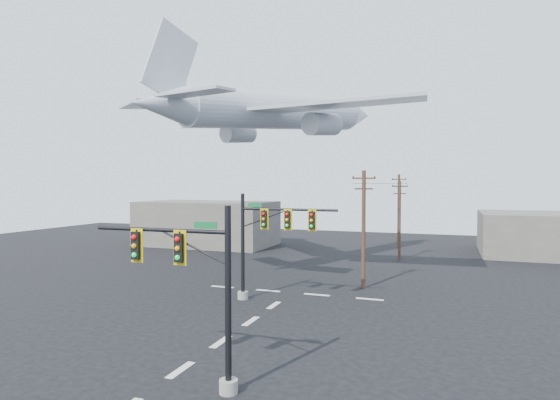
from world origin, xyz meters
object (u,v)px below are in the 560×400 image
at_px(utility_pole_a, 364,227).
at_px(utility_pole_c, 399,209).
at_px(signal_mast_far, 265,241).
at_px(utility_pole_b, 400,219).
at_px(airliner, 279,112).
at_px(signal_mast_near, 198,291).

distance_m(utility_pole_a, utility_pole_c, 25.51).
xyz_separation_m(signal_mast_far, utility_pole_a, (5.92, 6.60, 0.61)).
bearing_deg(utility_pole_c, utility_pole_b, -70.22).
xyz_separation_m(signal_mast_far, utility_pole_c, (6.16, 32.11, 0.69)).
relative_size(utility_pole_a, utility_pole_b, 1.09).
relative_size(utility_pole_a, airliner, 0.31).
distance_m(signal_mast_near, utility_pole_a, 21.11).
xyz_separation_m(utility_pole_a, utility_pole_c, (0.24, 25.51, 0.09)).
bearing_deg(utility_pole_c, utility_pole_a, -76.93).
height_order(signal_mast_far, utility_pole_c, utility_pole_c).
bearing_deg(signal_mast_near, airliner, 102.45).
height_order(utility_pole_a, utility_pole_c, utility_pole_c).
height_order(signal_mast_near, airliner, airliner).
bearing_deg(utility_pole_b, airliner, -142.42).
bearing_deg(signal_mast_far, utility_pole_b, 71.78).
xyz_separation_m(utility_pole_b, airliner, (-10.08, -11.20, 10.68)).
relative_size(signal_mast_near, signal_mast_far, 0.98).
height_order(utility_pole_c, airliner, airliner).
bearing_deg(utility_pole_a, utility_pole_c, 78.82).
relative_size(utility_pole_b, airliner, 0.29).
relative_size(utility_pole_c, airliner, 0.32).
distance_m(signal_mast_near, airliner, 28.00).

